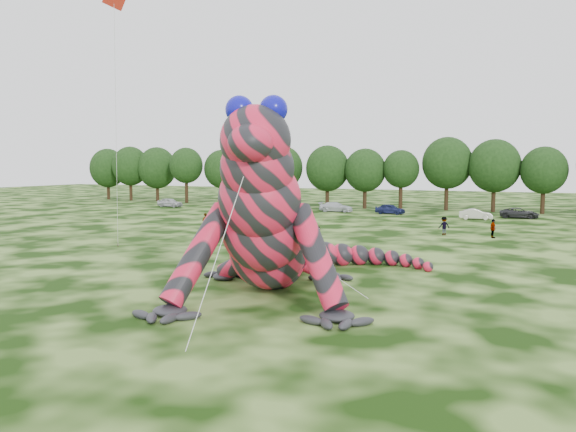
# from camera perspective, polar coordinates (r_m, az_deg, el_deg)

# --- Properties ---
(ground) EXTENTS (240.00, 240.00, 0.00)m
(ground) POSITION_cam_1_polar(r_m,az_deg,el_deg) (31.18, -13.55, -7.13)
(ground) COLOR #16330A
(ground) RESTS_ON ground
(inflatable_gecko) EXTENTS (21.22, 23.28, 9.71)m
(inflatable_gecko) POSITION_cam_1_polar(r_m,az_deg,el_deg) (29.91, -1.64, 1.89)
(inflatable_gecko) COLOR red
(inflatable_gecko) RESTS_ON ground
(flying_kite) EXTENTS (4.52, 4.99, 18.78)m
(flying_kite) POSITION_cam_1_polar(r_m,az_deg,el_deg) (42.66, -17.23, 18.21)
(flying_kite) COLOR red
(flying_kite) RESTS_ON ground
(tree_0) EXTENTS (6.91, 6.22, 9.51)m
(tree_0) POSITION_cam_1_polar(r_m,az_deg,el_deg) (110.91, -17.82, 4.08)
(tree_0) COLOR black
(tree_0) RESTS_ON ground
(tree_1) EXTENTS (6.74, 6.07, 9.81)m
(tree_1) POSITION_cam_1_polar(r_m,az_deg,el_deg) (106.01, -15.71, 4.17)
(tree_1) COLOR black
(tree_1) RESTS_ON ground
(tree_2) EXTENTS (7.04, 6.34, 9.64)m
(tree_2) POSITION_cam_1_polar(r_m,az_deg,el_deg) (103.30, -13.16, 4.16)
(tree_2) COLOR black
(tree_2) RESTS_ON ground
(tree_3) EXTENTS (5.81, 5.23, 9.44)m
(tree_3) POSITION_cam_1_polar(r_m,az_deg,el_deg) (97.72, -10.29, 4.10)
(tree_3) COLOR black
(tree_3) RESTS_ON ground
(tree_4) EXTENTS (6.22, 5.60, 9.06)m
(tree_4) POSITION_cam_1_polar(r_m,az_deg,el_deg) (95.92, -6.71, 4.01)
(tree_4) COLOR black
(tree_4) RESTS_ON ground
(tree_5) EXTENTS (7.16, 6.44, 9.80)m
(tree_5) POSITION_cam_1_polar(r_m,az_deg,el_deg) (92.57, -3.30, 4.22)
(tree_5) COLOR black
(tree_5) RESTS_ON ground
(tree_6) EXTENTS (6.52, 5.86, 9.49)m
(tree_6) POSITION_cam_1_polar(r_m,az_deg,el_deg) (88.61, -0.58, 4.08)
(tree_6) COLOR black
(tree_6) RESTS_ON ground
(tree_7) EXTENTS (6.68, 6.01, 9.48)m
(tree_7) POSITION_cam_1_polar(r_m,az_deg,el_deg) (85.97, 4.02, 4.03)
(tree_7) COLOR black
(tree_7) RESTS_ON ground
(tree_8) EXTENTS (6.14, 5.53, 8.94)m
(tree_8) POSITION_cam_1_polar(r_m,az_deg,el_deg) (84.39, 7.83, 3.79)
(tree_8) COLOR black
(tree_8) RESTS_ON ground
(tree_9) EXTENTS (5.27, 4.74, 8.68)m
(tree_9) POSITION_cam_1_polar(r_m,az_deg,el_deg) (83.49, 11.39, 3.62)
(tree_9) COLOR black
(tree_9) RESTS_ON ground
(tree_10) EXTENTS (7.09, 6.38, 10.50)m
(tree_10) POSITION_cam_1_polar(r_m,az_deg,el_deg) (83.61, 15.84, 4.15)
(tree_10) COLOR black
(tree_10) RESTS_ON ground
(tree_11) EXTENTS (7.01, 6.31, 10.07)m
(tree_11) POSITION_cam_1_polar(r_m,az_deg,el_deg) (82.63, 20.21, 3.87)
(tree_11) COLOR black
(tree_11) RESTS_ON ground
(tree_12) EXTENTS (5.99, 5.39, 8.97)m
(tree_12) POSITION_cam_1_polar(r_m,az_deg,el_deg) (82.08, 24.53, 3.33)
(tree_12) COLOR black
(tree_12) RESTS_ON ground
(car_0) EXTENTS (4.17, 1.88, 1.39)m
(car_0) POSITION_cam_1_polar(r_m,az_deg,el_deg) (88.74, -11.90, 1.35)
(car_0) COLOR silver
(car_0) RESTS_ON ground
(car_1) EXTENTS (3.79, 1.32, 1.25)m
(car_1) POSITION_cam_1_polar(r_m,az_deg,el_deg) (84.57, -5.84, 1.20)
(car_1) COLOR black
(car_1) RESTS_ON ground
(car_2) EXTENTS (5.03, 2.57, 1.36)m
(car_2) POSITION_cam_1_polar(r_m,az_deg,el_deg) (81.41, -2.23, 1.10)
(car_2) COLOR maroon
(car_2) RESTS_ON ground
(car_3) EXTENTS (4.82, 2.24, 1.36)m
(car_3) POSITION_cam_1_polar(r_m,az_deg,el_deg) (78.23, 4.90, 0.92)
(car_3) COLOR silver
(car_3) RESTS_ON ground
(car_4) EXTENTS (4.18, 2.26, 1.35)m
(car_4) POSITION_cam_1_polar(r_m,az_deg,el_deg) (75.75, 10.35, 0.70)
(car_4) COLOR navy
(car_4) RESTS_ON ground
(car_5) EXTENTS (3.97, 1.88, 1.26)m
(car_5) POSITION_cam_1_polar(r_m,az_deg,el_deg) (70.96, 18.52, 0.17)
(car_5) COLOR silver
(car_5) RESTS_ON ground
(car_6) EXTENTS (4.68, 2.32, 1.27)m
(car_6) POSITION_cam_1_polar(r_m,az_deg,el_deg) (74.45, 22.44, 0.28)
(car_6) COLOR #27272A
(car_6) RESTS_ON ground
(spectator_0) EXTENTS (0.57, 0.75, 1.84)m
(spectator_0) POSITION_cam_1_polar(r_m,az_deg,el_deg) (55.48, -8.43, -0.66)
(spectator_0) COLOR gray
(spectator_0) RESTS_ON ground
(spectator_2) EXTENTS (1.29, 1.14, 1.74)m
(spectator_2) POSITION_cam_1_polar(r_m,az_deg,el_deg) (54.47, 15.56, -0.97)
(spectator_2) COLOR gray
(spectator_2) RESTS_ON ground
(spectator_5) EXTENTS (1.23, 1.69, 1.76)m
(spectator_5) POSITION_cam_1_polar(r_m,az_deg,el_deg) (44.35, 3.00, -2.16)
(spectator_5) COLOR gray
(spectator_5) RESTS_ON ground
(spectator_1) EXTENTS (0.93, 0.73, 1.85)m
(spectator_1) POSITION_cam_1_polar(r_m,az_deg,el_deg) (51.17, -2.40, -1.11)
(spectator_1) COLOR gray
(spectator_1) RESTS_ON ground
(spectator_3) EXTENTS (0.82, 1.08, 1.71)m
(spectator_3) POSITION_cam_1_polar(r_m,az_deg,el_deg) (53.57, 20.11, -1.21)
(spectator_3) COLOR gray
(spectator_3) RESTS_ON ground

